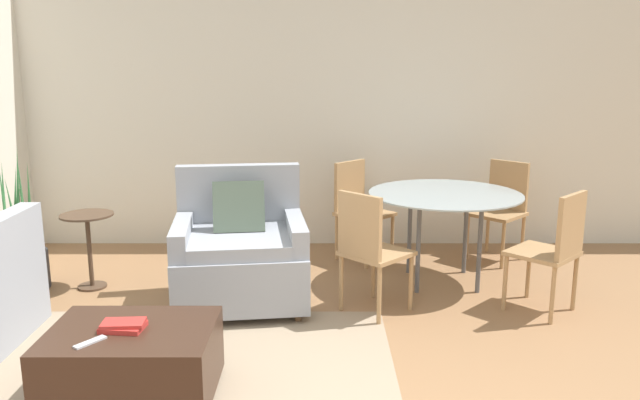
# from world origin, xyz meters

# --- Properties ---
(wall_back) EXTENTS (12.00, 0.06, 2.75)m
(wall_back) POSITION_xyz_m (0.00, 3.61, 1.38)
(wall_back) COLOR silver
(wall_back) RESTS_ON ground_plane
(area_rug) EXTENTS (2.48, 1.66, 0.01)m
(area_rug) POSITION_xyz_m (-0.67, 0.98, 0.00)
(area_rug) COLOR gray
(area_rug) RESTS_ON ground_plane
(armchair) EXTENTS (1.05, 0.99, 1.00)m
(armchair) POSITION_xyz_m (-0.47, 2.01, 0.38)
(armchair) COLOR #999EA8
(armchair) RESTS_ON ground_plane
(ottoman) EXTENTS (0.87, 0.65, 0.41)m
(ottoman) POSITION_xyz_m (-0.87, 0.60, 0.22)
(ottoman) COLOR #382319
(ottoman) RESTS_ON ground_plane
(book_stack) EXTENTS (0.23, 0.17, 0.05)m
(book_stack) POSITION_xyz_m (-0.91, 0.60, 0.43)
(book_stack) COLOR #B72D28
(book_stack) RESTS_ON ottoman
(tv_remote_primary) EXTENTS (0.14, 0.16, 0.01)m
(tv_remote_primary) POSITION_xyz_m (-1.03, 0.44, 0.41)
(tv_remote_primary) COLOR #B7B7BC
(tv_remote_primary) RESTS_ON ottoman
(potted_plant) EXTENTS (0.39, 0.39, 1.16)m
(potted_plant) POSITION_xyz_m (-2.25, 2.30, 0.25)
(potted_plant) COLOR #333338
(potted_plant) RESTS_ON ground_plane
(side_table) EXTENTS (0.41, 0.41, 0.61)m
(side_table) POSITION_xyz_m (-1.72, 2.32, 0.43)
(side_table) COLOR #4C3828
(side_table) RESTS_ON ground_plane
(dining_table) EXTENTS (1.23, 1.23, 0.75)m
(dining_table) POSITION_xyz_m (1.13, 2.45, 0.68)
(dining_table) COLOR #99A8AD
(dining_table) RESTS_ON ground_plane
(dining_chair_near_left) EXTENTS (0.59, 0.59, 0.90)m
(dining_chair_near_left) POSITION_xyz_m (0.47, 1.79, 0.52)
(dining_chair_near_left) COLOR tan
(dining_chair_near_left) RESTS_ON ground_plane
(dining_chair_near_right) EXTENTS (0.59, 0.59, 0.90)m
(dining_chair_near_right) POSITION_xyz_m (1.79, 1.79, 0.52)
(dining_chair_near_right) COLOR tan
(dining_chair_near_right) RESTS_ON ground_plane
(dining_chair_far_left) EXTENTS (0.59, 0.59, 0.90)m
(dining_chair_far_left) POSITION_xyz_m (0.47, 3.11, 0.52)
(dining_chair_far_left) COLOR tan
(dining_chair_far_left) RESTS_ON ground_plane
(dining_chair_far_right) EXTENTS (0.59, 0.59, 0.90)m
(dining_chair_far_right) POSITION_xyz_m (1.79, 3.11, 0.52)
(dining_chair_far_right) COLOR tan
(dining_chair_far_right) RESTS_ON ground_plane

